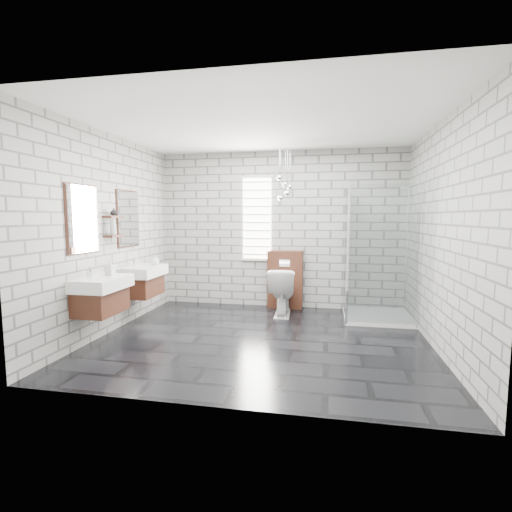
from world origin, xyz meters
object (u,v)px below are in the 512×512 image
(vanity_left, at_px, (99,285))
(cistern_panel, at_px, (285,279))
(toilet, at_px, (282,291))
(vanity_right, at_px, (141,272))
(shower_enclosure, at_px, (372,288))

(vanity_left, relative_size, cistern_panel, 1.57)
(cistern_panel, relative_size, toilet, 1.32)
(vanity_right, height_order, toilet, vanity_right)
(shower_enclosure, xyz_separation_m, toilet, (-1.39, 0.06, -0.12))
(vanity_left, relative_size, shower_enclosure, 0.77)
(shower_enclosure, bearing_deg, cistern_panel, 159.56)
(vanity_left, distance_m, toilet, 2.77)
(toilet, bearing_deg, vanity_left, 39.85)
(cistern_panel, height_order, toilet, cistern_panel)
(toilet, bearing_deg, cistern_panel, -92.79)
(cistern_panel, bearing_deg, vanity_left, -131.14)
(vanity_left, distance_m, vanity_right, 1.05)
(vanity_right, relative_size, shower_enclosure, 0.77)
(cistern_panel, xyz_separation_m, toilet, (0.00, -0.45, -0.12))
(vanity_left, bearing_deg, toilet, 42.64)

